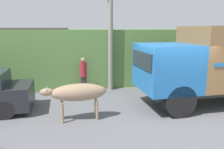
% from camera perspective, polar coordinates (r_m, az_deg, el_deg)
% --- Properties ---
extents(ground_plane, '(60.00, 60.00, 0.00)m').
position_cam_1_polar(ground_plane, '(8.44, 16.29, -10.01)').
color(ground_plane, slate).
extents(hillside_embankment, '(32.00, 6.79, 3.03)m').
position_cam_1_polar(hillside_embankment, '(14.82, 2.78, 5.87)').
color(hillside_embankment, '#608C47').
rests_on(hillside_embankment, ground_plane).
extents(building_backdrop, '(4.46, 2.70, 3.12)m').
position_cam_1_polar(building_backdrop, '(12.57, -21.45, 4.23)').
color(building_backdrop, '#B2BCAD').
rests_on(building_backdrop, ground_plane).
extents(cargo_truck, '(6.60, 2.34, 3.18)m').
position_cam_1_polar(cargo_truck, '(9.93, 26.95, 3.07)').
color(cargo_truck, '#2D2D2D').
rests_on(cargo_truck, ground_plane).
extents(brown_cow, '(2.20, 0.59, 1.28)m').
position_cam_1_polar(brown_cow, '(7.46, -8.93, -4.75)').
color(brown_cow, '#9E7F60').
rests_on(brown_cow, ground_plane).
extents(pedestrian_on_hill, '(0.36, 0.36, 1.73)m').
position_cam_1_polar(pedestrian_on_hill, '(10.60, -7.46, 0.24)').
color(pedestrian_on_hill, '#38332D').
rests_on(pedestrian_on_hill, ground_plane).
extents(utility_pole, '(0.90, 0.25, 5.08)m').
position_cam_1_polar(utility_pole, '(10.85, -0.41, 9.63)').
color(utility_pole, gray).
rests_on(utility_pole, ground_plane).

